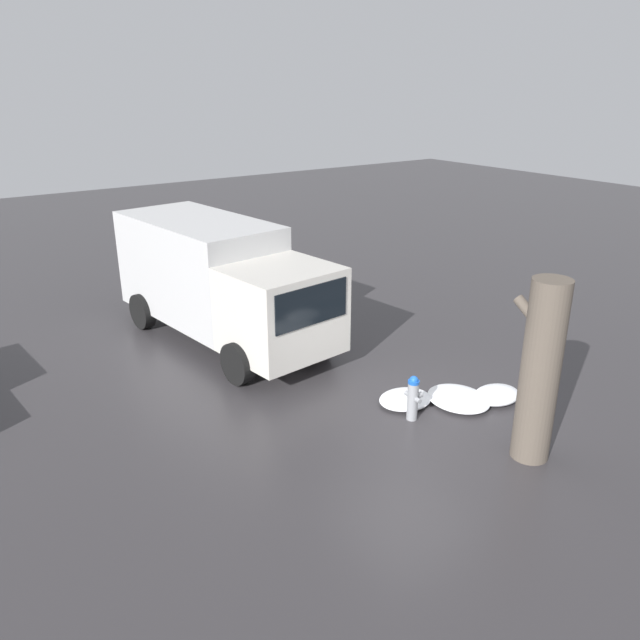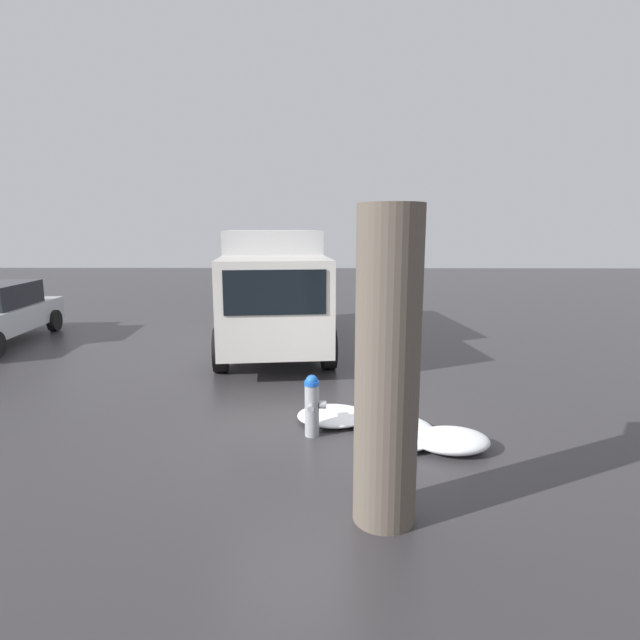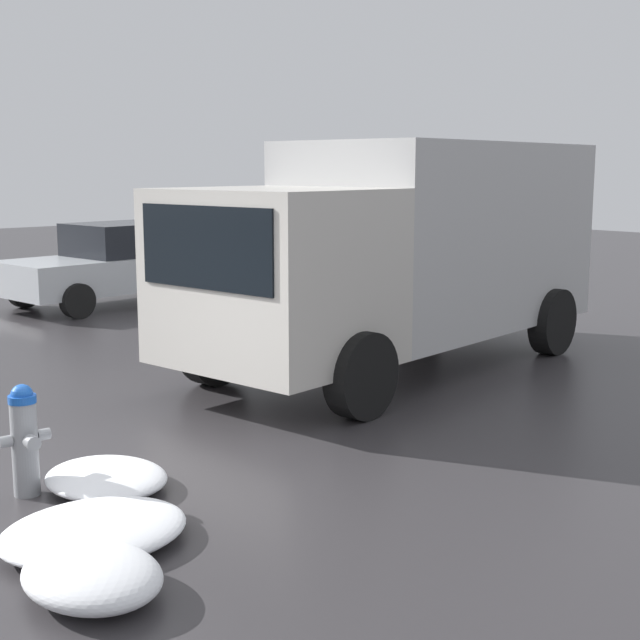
{
  "view_description": "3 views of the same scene",
  "coord_description": "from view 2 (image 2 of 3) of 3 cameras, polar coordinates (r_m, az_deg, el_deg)",
  "views": [
    {
      "loc": [
        -7.37,
        7.27,
        5.9
      ],
      "look_at": [
        3.06,
        -0.06,
        1.01
      ],
      "focal_mm": 35.0,
      "sensor_mm": 36.0,
      "label": 1
    },
    {
      "loc": [
        -6.64,
        -0.2,
        2.88
      ],
      "look_at": [
        3.27,
        -0.07,
        1.06
      ],
      "focal_mm": 28.0,
      "sensor_mm": 36.0,
      "label": 2
    },
    {
      "loc": [
        -2.77,
        -6.43,
        2.52
      ],
      "look_at": [
        3.26,
        0.18,
        0.98
      ],
      "focal_mm": 50.0,
      "sensor_mm": 36.0,
      "label": 3
    }
  ],
  "objects": [
    {
      "name": "snow_pile_by_hydrant",
      "position": [
        6.98,
        14.8,
        -13.14
      ],
      "size": [
        0.77,
        1.0,
        0.26
      ],
      "color": "white",
      "rests_on": "ground_plane"
    },
    {
      "name": "tree_trunk",
      "position": [
        4.83,
        7.68,
        -5.45
      ],
      "size": [
        0.95,
        0.62,
        3.11
      ],
      "color": "brown",
      "rests_on": "ground_plane"
    },
    {
      "name": "fire_hydrant",
      "position": [
        7.07,
        -0.89,
        -9.65
      ],
      "size": [
        0.41,
        0.31,
        0.89
      ],
      "rotation": [
        0.0,
        0.0,
        4.66
      ],
      "color": "gray",
      "rests_on": "ground_plane"
    },
    {
      "name": "snow_pile_curbside",
      "position": [
        7.21,
        8.71,
        -12.46
      ],
      "size": [
        1.29,
        1.11,
        0.18
      ],
      "color": "white",
      "rests_on": "ground_plane"
    },
    {
      "name": "delivery_truck",
      "position": [
        12.34,
        -5.4,
        4.16
      ],
      "size": [
        6.6,
        3.06,
        2.83
      ],
      "rotation": [
        0.0,
        0.0,
        1.69
      ],
      "color": "beige",
      "rests_on": "ground_plane"
    },
    {
      "name": "ground_plane",
      "position": [
        7.24,
        -0.92,
        -13.03
      ],
      "size": [
        60.0,
        60.0,
        0.0
      ],
      "primitive_type": "plane",
      "color": "#333033"
    },
    {
      "name": "snow_pile_by_tree",
      "position": [
        7.68,
        1.51,
        -10.87
      ],
      "size": [
        0.9,
        1.08,
        0.18
      ],
      "color": "white",
      "rests_on": "ground_plane"
    }
  ]
}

